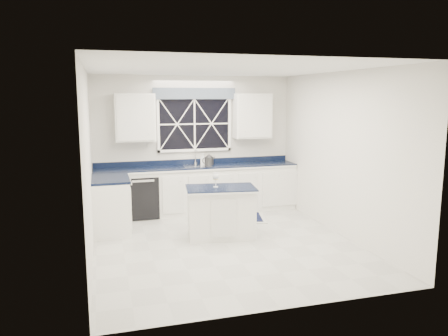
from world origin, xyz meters
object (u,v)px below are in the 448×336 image
object	(u,v)px
faucet	(196,157)
island	(221,212)
wine_glass	(216,177)
kettle	(209,160)
soap_bottle	(203,159)
dishwasher	(142,196)

from	to	relation	value
faucet	island	distance (m)	1.92
wine_glass	kettle	bearing A→B (deg)	79.79
faucet	wine_glass	size ratio (longest dim) A/B	1.24
island	soap_bottle	xyz separation A→B (m)	(0.12, 1.78, 0.63)
kettle	soap_bottle	distance (m)	0.12
faucet	island	xyz separation A→B (m)	(0.03, -1.79, -0.68)
island	soap_bottle	bearing A→B (deg)	93.98
dishwasher	wine_glass	xyz separation A→B (m)	(1.05, -1.57, 0.59)
wine_glass	island	bearing A→B (deg)	-19.61
faucet	wine_glass	bearing A→B (deg)	-91.53
dishwasher	faucet	xyz separation A→B (m)	(1.10, 0.19, 0.69)
dishwasher	wine_glass	world-z (taller)	wine_glass
dishwasher	soap_bottle	size ratio (longest dim) A/B	3.79
kettle	wine_glass	distance (m)	1.72
island	kettle	distance (m)	1.85
dishwasher	kettle	world-z (taller)	kettle
wine_glass	soap_bottle	bearing A→B (deg)	83.56
faucet	soap_bottle	size ratio (longest dim) A/B	1.39
wine_glass	soap_bottle	xyz separation A→B (m)	(0.20, 1.75, 0.04)
dishwasher	kettle	size ratio (longest dim) A/B	2.77
island	kettle	bearing A→B (deg)	90.31
dishwasher	faucet	size ratio (longest dim) A/B	2.72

